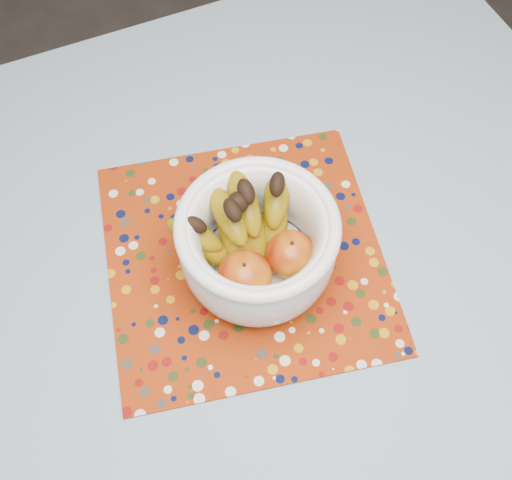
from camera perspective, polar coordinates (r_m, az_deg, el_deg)
table at (r=0.94m, az=1.70°, el=-9.93°), size 1.20×1.20×0.75m
tablecloth at (r=0.86m, az=1.84°, el=-8.17°), size 1.32×1.32×0.01m
placemat at (r=0.90m, az=-1.09°, el=-1.52°), size 0.48×0.48×0.00m
fruit_bowl at (r=0.83m, az=-0.30°, el=0.07°), size 0.25×0.22×0.16m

